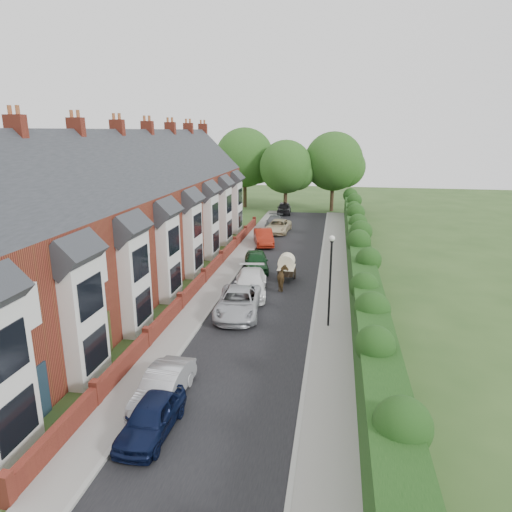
{
  "coord_description": "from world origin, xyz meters",
  "views": [
    {
      "loc": [
        3.49,
        -19.33,
        10.4
      ],
      "look_at": [
        -1.64,
        9.94,
        2.2
      ],
      "focal_mm": 32.0,
      "sensor_mm": 36.0,
      "label": 1
    }
  ],
  "objects_px": {
    "car_red": "(264,237)",
    "car_grey": "(274,222)",
    "car_green": "(256,261)",
    "car_silver_a": "(163,386)",
    "car_black": "(284,208)",
    "lamppost": "(331,270)",
    "horse_cart": "(286,265)",
    "car_white": "(250,283)",
    "car_beige": "(278,226)",
    "horse": "(283,279)",
    "car_silver_b": "(238,302)",
    "car_navy": "(151,417)"
  },
  "relations": [
    {
      "from": "car_silver_b",
      "to": "car_grey",
      "type": "xyz_separation_m",
      "value": [
        -1.17,
        24.4,
        -0.07
      ]
    },
    {
      "from": "lamppost",
      "to": "horse_cart",
      "type": "relative_size",
      "value": 1.9
    },
    {
      "from": "car_black",
      "to": "horse",
      "type": "distance_m",
      "value": 29.05
    },
    {
      "from": "car_white",
      "to": "horse_cart",
      "type": "bearing_deg",
      "value": 50.2
    },
    {
      "from": "car_red",
      "to": "car_white",
      "type": "bearing_deg",
      "value": -99.1
    },
    {
      "from": "horse",
      "to": "horse_cart",
      "type": "xyz_separation_m",
      "value": [
        0.0,
        1.96,
        0.35
      ]
    },
    {
      "from": "car_silver_a",
      "to": "car_silver_b",
      "type": "distance_m",
      "value": 9.26
    },
    {
      "from": "car_silver_a",
      "to": "horse_cart",
      "type": "distance_m",
      "value": 16.21
    },
    {
      "from": "car_red",
      "to": "car_green",
      "type": "bearing_deg",
      "value": -99.42
    },
    {
      "from": "car_silver_b",
      "to": "car_green",
      "type": "relative_size",
      "value": 1.21
    },
    {
      "from": "car_red",
      "to": "car_black",
      "type": "distance_m",
      "value": 16.8
    },
    {
      "from": "car_navy",
      "to": "car_green",
      "type": "height_order",
      "value": "car_green"
    },
    {
      "from": "car_silver_a",
      "to": "car_beige",
      "type": "relative_size",
      "value": 0.82
    },
    {
      "from": "car_silver_b",
      "to": "car_beige",
      "type": "relative_size",
      "value": 1.09
    },
    {
      "from": "lamppost",
      "to": "car_green",
      "type": "height_order",
      "value": "lamppost"
    },
    {
      "from": "horse_cart",
      "to": "lamppost",
      "type": "bearing_deg",
      "value": -67.78
    },
    {
      "from": "car_beige",
      "to": "car_white",
      "type": "bearing_deg",
      "value": -84.68
    },
    {
      "from": "car_silver_a",
      "to": "lamppost",
      "type": "bearing_deg",
      "value": 54.92
    },
    {
      "from": "lamppost",
      "to": "car_red",
      "type": "height_order",
      "value": "lamppost"
    },
    {
      "from": "car_navy",
      "to": "car_green",
      "type": "bearing_deg",
      "value": 90.88
    },
    {
      "from": "car_navy",
      "to": "horse_cart",
      "type": "xyz_separation_m",
      "value": [
        2.82,
        17.9,
        0.48
      ]
    },
    {
      "from": "car_beige",
      "to": "car_black",
      "type": "bearing_deg",
      "value": 96.94
    },
    {
      "from": "car_silver_b",
      "to": "car_white",
      "type": "bearing_deg",
      "value": 83.52
    },
    {
      "from": "car_grey",
      "to": "car_white",
      "type": "bearing_deg",
      "value": -89.62
    },
    {
      "from": "car_silver_b",
      "to": "car_beige",
      "type": "height_order",
      "value": "car_silver_b"
    },
    {
      "from": "car_navy",
      "to": "car_silver_a",
      "type": "height_order",
      "value": "car_silver_a"
    },
    {
      "from": "car_red",
      "to": "horse_cart",
      "type": "bearing_deg",
      "value": -86.58
    },
    {
      "from": "car_black",
      "to": "car_beige",
      "type": "bearing_deg",
      "value": -91.06
    },
    {
      "from": "car_navy",
      "to": "horse",
      "type": "height_order",
      "value": "horse"
    },
    {
      "from": "car_silver_b",
      "to": "horse",
      "type": "distance_m",
      "value": 5.17
    },
    {
      "from": "car_white",
      "to": "car_black",
      "type": "distance_m",
      "value": 30.18
    },
    {
      "from": "car_navy",
      "to": "horse",
      "type": "distance_m",
      "value": 16.18
    },
    {
      "from": "car_silver_b",
      "to": "car_green",
      "type": "bearing_deg",
      "value": 87.86
    },
    {
      "from": "lamppost",
      "to": "car_black",
      "type": "bearing_deg",
      "value": 100.48
    },
    {
      "from": "car_red",
      "to": "car_grey",
      "type": "distance_m",
      "value": 7.6
    },
    {
      "from": "car_black",
      "to": "car_silver_a",
      "type": "bearing_deg",
      "value": -94.29
    },
    {
      "from": "car_green",
      "to": "horse",
      "type": "relative_size",
      "value": 2.41
    },
    {
      "from": "car_beige",
      "to": "car_red",
      "type": "bearing_deg",
      "value": -93.3
    },
    {
      "from": "car_red",
      "to": "car_silver_b",
      "type": "bearing_deg",
      "value": -100.47
    },
    {
      "from": "car_silver_a",
      "to": "car_black",
      "type": "bearing_deg",
      "value": 92.54
    },
    {
      "from": "lamppost",
      "to": "horse",
      "type": "xyz_separation_m",
      "value": [
        -3.14,
        5.73,
        -2.53
      ]
    },
    {
      "from": "car_grey",
      "to": "horse_cart",
      "type": "height_order",
      "value": "horse_cart"
    },
    {
      "from": "car_beige",
      "to": "lamppost",
      "type": "bearing_deg",
      "value": -72.65
    },
    {
      "from": "car_navy",
      "to": "car_white",
      "type": "relative_size",
      "value": 0.74
    },
    {
      "from": "car_silver_a",
      "to": "car_red",
      "type": "distance_m",
      "value": 26.0
    },
    {
      "from": "car_white",
      "to": "car_green",
      "type": "height_order",
      "value": "car_green"
    },
    {
      "from": "car_green",
      "to": "car_red",
      "type": "xyz_separation_m",
      "value": [
        -0.72,
        8.13,
        0.0
      ]
    },
    {
      "from": "car_black",
      "to": "car_navy",
      "type": "bearing_deg",
      "value": -93.89
    },
    {
      "from": "car_silver_b",
      "to": "horse",
      "type": "relative_size",
      "value": 2.9
    },
    {
      "from": "lamppost",
      "to": "car_silver_b",
      "type": "bearing_deg",
      "value": 169.18
    }
  ]
}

